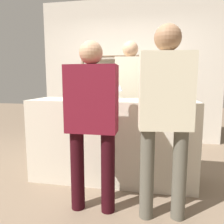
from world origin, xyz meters
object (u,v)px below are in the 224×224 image
Objects in this scene: counter_bottle_2 at (171,88)px; ice_bucket at (84,90)px; server_behind_counter at (130,90)px; counter_bottle_1 at (157,88)px; wine_glass at (120,88)px; counter_bottle_0 at (143,90)px; customer_right at (165,109)px; customer_center at (92,116)px.

ice_bucket is (-1.01, 0.01, -0.03)m from counter_bottle_2.
counter_bottle_2 is at bearing 24.72° from server_behind_counter.
ice_bucket is at bearing -173.87° from counter_bottle_1.
counter_bottle_2 is at bearing -23.81° from wine_glass.
counter_bottle_0 is at bearing -3.92° from ice_bucket.
ice_bucket is at bearing -33.06° from server_behind_counter.
customer_right is (0.22, -0.58, -0.14)m from counter_bottle_0.
counter_bottle_0 is 0.18× the size of server_behind_counter.
counter_bottle_0 reaches higher than wine_glass.
counter_bottle_2 reaches higher than wine_glass.
customer_center is at bearing -140.10° from counter_bottle_2.
counter_bottle_1 is 0.49m from wine_glass.
customer_center is at bearing -126.30° from counter_bottle_0.
counter_bottle_1 is 0.86m from ice_bucket.
counter_bottle_2 reaches higher than ice_bucket.
counter_bottle_0 is 0.31m from counter_bottle_2.
counter_bottle_1 is 2.14× the size of wine_glass.
customer_center reaches higher than counter_bottle_1.
counter_bottle_1 is 0.19m from counter_bottle_2.
customer_right reaches higher than counter_bottle_1.
counter_bottle_2 is 0.64m from customer_right.
counter_bottle_0 is 0.75m from customer_center.
counter_bottle_0 is 0.64m from customer_right.
ice_bucket is at bearing 176.08° from counter_bottle_0.
counter_bottle_2 is 0.67m from wine_glass.
customer_right is (-0.09, -0.62, -0.15)m from counter_bottle_2.
customer_right reaches higher than counter_bottle_2.
counter_bottle_1 is at bearing -2.07° from customer_right.
counter_bottle_2 is 0.23× the size of customer_center.
counter_bottle_1 is 0.95m from customer_center.
counter_bottle_1 is at bearing -19.60° from wine_glass.
customer_center is 0.86× the size of server_behind_counter.
customer_right is (0.92, -0.63, -0.13)m from ice_bucket.
counter_bottle_1 is at bearing 145.13° from counter_bottle_2.
wine_glass is at bearing 156.19° from counter_bottle_2.
counter_bottle_0 is 0.43m from wine_glass.
counter_bottle_2 is at bearing -15.31° from customer_right.
ice_bucket is (-0.40, -0.25, -0.01)m from wine_glass.
customer_center is 0.65m from customer_right.
wine_glass is (-0.61, 0.27, -0.01)m from counter_bottle_2.
counter_bottle_2 is 1.58× the size of ice_bucket.
customer_center is (-0.73, -0.61, -0.23)m from counter_bottle_2.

